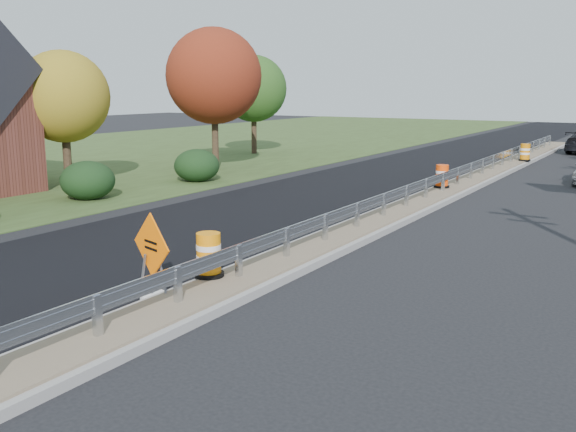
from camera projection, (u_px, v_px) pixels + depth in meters
The scene contains 14 objects.
ground at pixel (357, 234), 19.07m from camera, with size 140.00×140.00×0.00m, color black.
grass_verge_near at pixel (75, 158), 39.70m from camera, with size 30.00×120.00×0.03m, color #35481E.
milled_overlay at pixel (364, 182), 29.69m from camera, with size 7.20×120.00×0.01m, color black.
median at pixel (443, 193), 25.75m from camera, with size 1.60×55.00×0.23m.
guardrail at pixel (451, 175), 26.46m from camera, with size 0.10×46.15×0.72m.
hedge_mid at pixel (88, 180), 24.80m from camera, with size 2.09×2.09×1.52m, color black.
hedge_north at pixel (197, 165), 29.56m from camera, with size 2.09×2.09×1.52m, color black.
tree_near_yellow at pixel (63, 97), 27.65m from camera, with size 3.96×3.96×5.88m.
tree_near_red at pixel (214, 76), 33.13m from camera, with size 4.95×4.95×7.35m.
tree_near_back at pixel (254, 89), 41.49m from camera, with size 4.29×4.29×6.37m.
caution_sign at pixel (153, 279), 13.00m from camera, with size 1.28×0.55×1.83m.
barrel_median_near at pixel (209, 256), 13.91m from camera, with size 0.66×0.66×0.97m.
barrel_median_mid at pixel (442, 177), 26.39m from camera, with size 0.64×0.64×0.94m.
barrel_median_far at pixel (525, 153), 36.09m from camera, with size 0.65×0.65×0.95m.
Camera 1 is at (7.94, -16.94, 4.27)m, focal length 40.00 mm.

